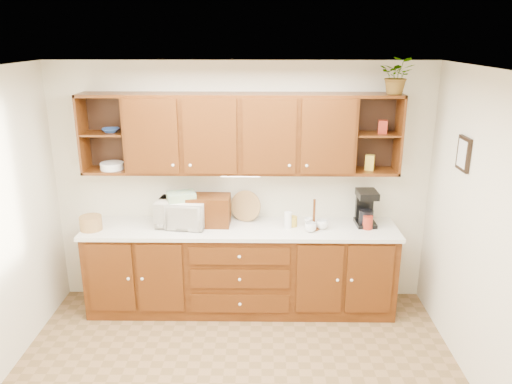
{
  "coord_description": "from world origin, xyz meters",
  "views": [
    {
      "loc": [
        0.22,
        -3.36,
        2.85
      ],
      "look_at": [
        0.16,
        1.15,
        1.41
      ],
      "focal_mm": 35.0,
      "sensor_mm": 36.0,
      "label": 1
    }
  ],
  "objects_px": {
    "coffee_maker": "(366,208)",
    "potted_plant": "(397,76)",
    "bread_box": "(208,210)",
    "microwave": "(182,213)"
  },
  "relations": [
    {
      "from": "coffee_maker",
      "to": "potted_plant",
      "type": "bearing_deg",
      "value": -7.11
    },
    {
      "from": "microwave",
      "to": "bread_box",
      "type": "bearing_deg",
      "value": 16.6
    },
    {
      "from": "coffee_maker",
      "to": "potted_plant",
      "type": "distance_m",
      "value": 1.36
    },
    {
      "from": "microwave",
      "to": "bread_box",
      "type": "xyz_separation_m",
      "value": [
        0.27,
        0.04,
        0.02
      ]
    },
    {
      "from": "microwave",
      "to": "bread_box",
      "type": "relative_size",
      "value": 1.13
    },
    {
      "from": "bread_box",
      "to": "potted_plant",
      "type": "xyz_separation_m",
      "value": [
        1.85,
        0.01,
        1.37
      ]
    },
    {
      "from": "bread_box",
      "to": "potted_plant",
      "type": "distance_m",
      "value": 2.3
    },
    {
      "from": "bread_box",
      "to": "potted_plant",
      "type": "bearing_deg",
      "value": 2.0
    },
    {
      "from": "microwave",
      "to": "coffee_maker",
      "type": "bearing_deg",
      "value": 9.92
    },
    {
      "from": "bread_box",
      "to": "coffee_maker",
      "type": "relative_size",
      "value": 1.2
    }
  ]
}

